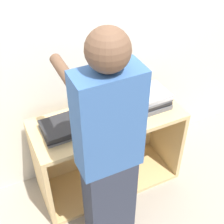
{
  "coord_description": "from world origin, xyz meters",
  "views": [
    {
      "loc": [
        -0.8,
        -1.49,
        2.4
      ],
      "look_at": [
        0.0,
        0.18,
        0.9
      ],
      "focal_mm": 50.0,
      "sensor_mm": 36.0,
      "label": 1
    }
  ],
  "objects_px": {
    "laptop_open": "(105,109)",
    "person": "(108,157)",
    "laptop_stack_right": "(147,99)",
    "laptop_stack_left": "(64,127)"
  },
  "relations": [
    {
      "from": "laptop_open",
      "to": "person",
      "type": "distance_m",
      "value": 0.62
    },
    {
      "from": "laptop_stack_right",
      "to": "person",
      "type": "height_order",
      "value": "person"
    },
    {
      "from": "laptop_open",
      "to": "person",
      "type": "bearing_deg",
      "value": -112.11
    },
    {
      "from": "laptop_open",
      "to": "laptop_stack_left",
      "type": "distance_m",
      "value": 0.37
    },
    {
      "from": "laptop_open",
      "to": "person",
      "type": "xyz_separation_m",
      "value": [
        -0.23,
        -0.56,
        0.09
      ]
    },
    {
      "from": "laptop_open",
      "to": "laptop_stack_left",
      "type": "height_order",
      "value": "laptop_open"
    },
    {
      "from": "laptop_stack_left",
      "to": "laptop_stack_right",
      "type": "xyz_separation_m",
      "value": [
        0.73,
        0.0,
        0.03
      ]
    },
    {
      "from": "laptop_stack_right",
      "to": "laptop_open",
      "type": "bearing_deg",
      "value": 170.65
    },
    {
      "from": "person",
      "to": "laptop_open",
      "type": "bearing_deg",
      "value": 67.89
    },
    {
      "from": "person",
      "to": "laptop_stack_left",
      "type": "bearing_deg",
      "value": 104.94
    }
  ]
}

